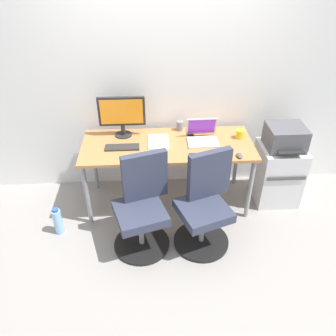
{
  "coord_description": "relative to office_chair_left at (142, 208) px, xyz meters",
  "views": [
    {
      "loc": [
        -0.17,
        -3.0,
        2.52
      ],
      "look_at": [
        0.0,
        -0.05,
        0.49
      ],
      "focal_mm": 36.57,
      "sensor_mm": 36.0,
      "label": 1
    }
  ],
  "objects": [
    {
      "name": "keyboard_by_monitor",
      "position": [
        -0.19,
        0.54,
        0.34
      ],
      "size": [
        0.34,
        0.12,
        0.02
      ],
      "primitive_type": "cube",
      "color": "#2D2D2D",
      "rests_on": "desk"
    },
    {
      "name": "keyboard_by_laptop",
      "position": [
        0.64,
        0.32,
        0.34
      ],
      "size": [
        0.34,
        0.12,
        0.02
      ],
      "primitive_type": "cube",
      "color": "#2D2D2D",
      "rests_on": "desk"
    },
    {
      "name": "pen_cup",
      "position": [
        0.42,
        0.89,
        0.38
      ],
      "size": [
        0.07,
        0.07,
        0.1
      ],
      "primitive_type": "cylinder",
      "color": "slate",
      "rests_on": "desk"
    },
    {
      "name": "open_laptop",
      "position": [
        0.63,
        0.65,
        0.38
      ],
      "size": [
        0.31,
        0.29,
        0.22
      ],
      "color": "silver",
      "rests_on": "desk"
    },
    {
      "name": "side_cabinet",
      "position": [
        1.49,
        0.59,
        -0.09
      ],
      "size": [
        0.45,
        0.47,
        0.67
      ],
      "color": "silver",
      "rests_on": "ground"
    },
    {
      "name": "desktop_monitor",
      "position": [
        -0.19,
        0.8,
        0.58
      ],
      "size": [
        0.48,
        0.18,
        0.43
      ],
      "color": "#262626",
      "rests_on": "desk"
    },
    {
      "name": "paper_pile",
      "position": [
        0.18,
        0.64,
        0.33
      ],
      "size": [
        0.21,
        0.3,
        0.01
      ],
      "primitive_type": "cube",
      "color": "white",
      "rests_on": "desk"
    },
    {
      "name": "back_wall",
      "position": [
        0.27,
        1.03,
        0.88
      ],
      "size": [
        4.4,
        0.04,
        2.6
      ],
      "primitive_type": "cube",
      "color": "white",
      "rests_on": "ground"
    },
    {
      "name": "office_chair_right",
      "position": [
        0.59,
        -0.0,
        0.0
      ],
      "size": [
        0.56,
        0.56,
        0.94
      ],
      "color": "black",
      "rests_on": "ground"
    },
    {
      "name": "mouse_by_monitor",
      "position": [
        0.19,
        0.31,
        0.34
      ],
      "size": [
        0.06,
        0.1,
        0.03
      ],
      "primitive_type": "ellipsoid",
      "color": "#2D2D2D",
      "rests_on": "desk"
    },
    {
      "name": "coffee_mug",
      "position": [
        1.03,
        0.68,
        0.37
      ],
      "size": [
        0.08,
        0.08,
        0.09
      ],
      "primitive_type": "cylinder",
      "color": "yellow",
      "rests_on": "desk"
    },
    {
      "name": "desk",
      "position": [
        0.27,
        0.59,
        0.26
      ],
      "size": [
        1.75,
        0.7,
        0.75
      ],
      "color": "#B77542",
      "rests_on": "ground"
    },
    {
      "name": "ground_plane",
      "position": [
        0.27,
        0.59,
        -0.42
      ],
      "size": [
        5.28,
        5.28,
        0.0
      ],
      "primitive_type": "plane",
      "color": "gray"
    },
    {
      "name": "water_bottle_on_floor",
      "position": [
        -0.85,
        0.16,
        -0.28
      ],
      "size": [
        0.09,
        0.09,
        0.31
      ],
      "color": "#8CBFF2",
      "rests_on": "ground"
    },
    {
      "name": "office_chair_left",
      "position": [
        0.0,
        0.0,
        0.0
      ],
      "size": [
        0.55,
        0.55,
        0.94
      ],
      "color": "black",
      "rests_on": "ground"
    },
    {
      "name": "printer",
      "position": [
        1.49,
        0.59,
        0.37
      ],
      "size": [
        0.38,
        0.4,
        0.24
      ],
      "color": "#515156",
      "rests_on": "side_cabinet"
    },
    {
      "name": "phone_near_laptop",
      "position": [
        0.52,
        0.8,
        0.33
      ],
      "size": [
        0.07,
        0.14,
        0.01
      ],
      "primitive_type": "cube",
      "color": "black",
      "rests_on": "desk"
    },
    {
      "name": "mouse_by_laptop",
      "position": [
        0.95,
        0.31,
        0.34
      ],
      "size": [
        0.06,
        0.1,
        0.03
      ],
      "primitive_type": "ellipsoid",
      "color": "#515156",
      "rests_on": "desk"
    }
  ]
}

